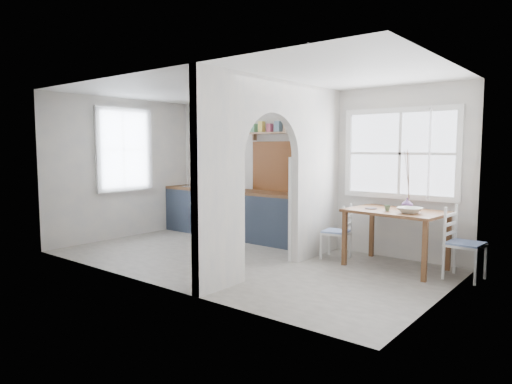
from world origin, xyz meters
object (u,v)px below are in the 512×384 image
Objects in this scene: chair_right at (465,243)px; kettle at (297,187)px; chair_left at (336,231)px; dining_table at (395,239)px; vase at (407,204)px.

kettle is at bearing 90.10° from chair_right.
chair_right is (1.83, 0.05, 0.05)m from chair_left.
kettle is (-1.80, 0.21, 0.62)m from dining_table.
chair_right is 3.73× the size of kettle.
chair_left is 1.13m from vase.
kettle is (-2.72, 0.20, 0.56)m from chair_right.
chair_left is 5.12× the size of vase.
vase is at bearing 82.52° from chair_right.
chair_left is 0.89× the size of chair_right.
vase is (-0.83, 0.17, 0.43)m from chair_right.
chair_left is at bearing 3.49° from kettle.
chair_right is (0.92, 0.01, 0.06)m from dining_table.
chair_right is at bearing -11.83° from vase.
chair_left is 3.34× the size of kettle.
chair_left is at bearing -171.52° from dining_table.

